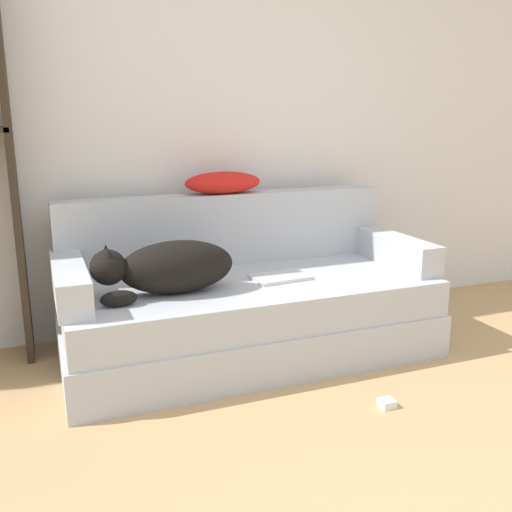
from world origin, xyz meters
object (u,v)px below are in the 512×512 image
Objects in this scene: laptop at (280,277)px; couch at (250,317)px; power_adapter at (387,403)px; dog at (168,267)px; throw_pillow at (223,183)px.

couch is at bearing 157.28° from laptop.
couch is 29.92× the size of power_adapter.
dog is at bearing 178.57° from laptop.
throw_pillow reaches higher than power_adapter.
laptop is at bearing 3.41° from dog.
dog is at bearing -169.20° from couch.
power_adapter is at bearing -65.04° from couch.
dog is 2.21× the size of laptop.
dog is 0.72m from throw_pillow.
dog is at bearing -133.47° from throw_pillow.
couch is 4.41× the size of throw_pillow.
power_adapter is (0.36, -0.78, -0.19)m from couch.
throw_pillow is at bearing 108.28° from power_adapter.
throw_pillow reaches higher than laptop.
dog reaches higher than power_adapter.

